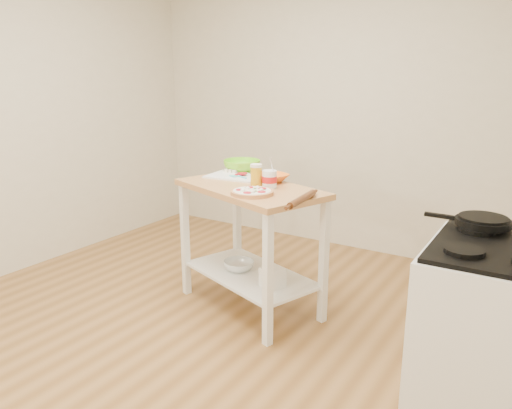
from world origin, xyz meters
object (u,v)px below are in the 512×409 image
object	(u,v)px
shelf_bin	(273,277)
shelf_glass_bowl	(239,265)
knife	(244,170)
spatula	(238,177)
beer_pint	(256,176)
rolling_pin	(302,199)
orange_bowl	(271,178)
pizza	(252,192)
green_bowl	(242,166)
skillet	(481,222)
cutting_board	(236,176)
gas_stove	(490,345)
yogurt_tub	(269,179)
prep_island	(250,222)

from	to	relation	value
shelf_bin	shelf_glass_bowl	bearing A→B (deg)	161.16
knife	spatula	bearing A→B (deg)	-31.36
knife	beer_pint	size ratio (longest dim) A/B	1.51
rolling_pin	shelf_glass_bowl	world-z (taller)	rolling_pin
beer_pint	rolling_pin	size ratio (longest dim) A/B	0.44
spatula	orange_bowl	distance (m)	0.26
pizza	orange_bowl	bearing A→B (deg)	103.43
orange_bowl	green_bowl	distance (m)	0.44
skillet	cutting_board	bearing A→B (deg)	163.05
spatula	rolling_pin	bearing A→B (deg)	-8.43
gas_stove	shelf_glass_bowl	xyz separation A→B (m)	(-1.74, 0.55, -0.18)
skillet	gas_stove	bearing A→B (deg)	-60.71
spatula	rolling_pin	world-z (taller)	rolling_pin
knife	green_bowl	distance (m)	0.05
pizza	rolling_pin	distance (m)	0.37
cutting_board	yogurt_tub	bearing A→B (deg)	-28.95
prep_island	gas_stove	xyz separation A→B (m)	(1.64, -0.55, -0.17)
green_bowl	shelf_glass_bowl	world-z (taller)	green_bowl
gas_stove	beer_pint	xyz separation A→B (m)	(-1.58, 0.54, 0.51)
prep_island	beer_pint	world-z (taller)	beer_pint
rolling_pin	shelf_glass_bowl	distance (m)	0.90
beer_pint	gas_stove	bearing A→B (deg)	-18.78
beer_pint	shelf_bin	size ratio (longest dim) A/B	1.20
skillet	cutting_board	distance (m)	1.85
cutting_board	orange_bowl	world-z (taller)	orange_bowl
pizza	knife	distance (m)	0.72
prep_island	gas_stove	bearing A→B (deg)	-18.54
pizza	orange_bowl	distance (m)	0.40
gas_stove	skillet	world-z (taller)	gas_stove
rolling_pin	shelf_bin	bearing A→B (deg)	159.49
pizza	spatula	xyz separation A→B (m)	(-0.35, 0.35, 0.00)
knife	rolling_pin	bearing A→B (deg)	-0.99
pizza	cutting_board	world-z (taller)	pizza
cutting_board	rolling_pin	distance (m)	0.88
skillet	rolling_pin	distance (m)	1.01
prep_island	green_bowl	distance (m)	0.60
prep_island	skillet	world-z (taller)	skillet
skillet	prep_island	bearing A→B (deg)	167.51
green_bowl	shelf_bin	size ratio (longest dim) A/B	2.17
green_bowl	shelf_glass_bowl	size ratio (longest dim) A/B	1.30
cutting_board	shelf_glass_bowl	xyz separation A→B (m)	(0.16, -0.20, -0.61)
spatula	shelf_glass_bowl	size ratio (longest dim) A/B	0.71
spatula	beer_pint	size ratio (longest dim) A/B	0.99
skillet	shelf_bin	bearing A→B (deg)	170.30
cutting_board	shelf_bin	bearing A→B (deg)	-36.69
skillet	pizza	distance (m)	1.38
orange_bowl	beer_pint	bearing A→B (deg)	-87.86
gas_stove	beer_pint	bearing A→B (deg)	160.45
knife	yogurt_tub	world-z (taller)	yogurt_tub
cutting_board	yogurt_tub	xyz separation A→B (m)	(0.40, -0.18, 0.05)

